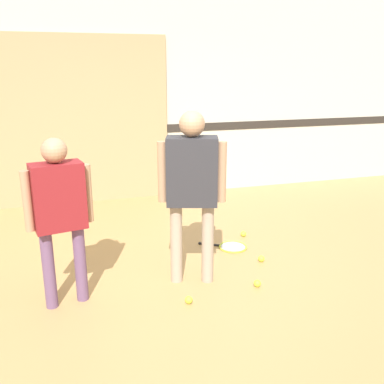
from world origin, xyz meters
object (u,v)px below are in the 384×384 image
(racket_spare_on_floor, at_px, (231,247))
(tennis_ball_stray_right, at_px, (261,259))
(person_instructor, at_px, (192,180))
(tennis_ball_near_instructor, at_px, (189,300))
(tennis_ball_by_spare_racket, at_px, (243,234))
(tennis_ball_stray_left, at_px, (257,283))
(person_student_left, at_px, (59,205))

(racket_spare_on_floor, xyz_separation_m, tennis_ball_stray_right, (0.16, -0.42, 0.02))
(person_instructor, xyz_separation_m, tennis_ball_stray_right, (0.79, 0.18, -0.93))
(person_instructor, xyz_separation_m, racket_spare_on_floor, (0.63, 0.60, -0.96))
(tennis_ball_near_instructor, relative_size, tennis_ball_by_spare_racket, 1.00)
(racket_spare_on_floor, relative_size, tennis_ball_stray_left, 8.38)
(tennis_ball_stray_left, relative_size, tennis_ball_stray_right, 1.00)
(tennis_ball_by_spare_racket, relative_size, tennis_ball_stray_right, 1.00)
(person_instructor, relative_size, tennis_ball_stray_right, 23.71)
(person_student_left, xyz_separation_m, racket_spare_on_floor, (1.75, 0.67, -0.86))
(person_student_left, bearing_deg, person_instructor, -7.45)
(tennis_ball_near_instructor, distance_m, tennis_ball_stray_right, 1.09)
(tennis_ball_stray_left, distance_m, tennis_ball_stray_right, 0.53)
(racket_spare_on_floor, distance_m, tennis_ball_by_spare_racket, 0.36)
(racket_spare_on_floor, height_order, tennis_ball_by_spare_racket, tennis_ball_by_spare_racket)
(tennis_ball_stray_left, height_order, tennis_ball_stray_right, same)
(person_student_left, distance_m, tennis_ball_by_spare_racket, 2.36)
(racket_spare_on_floor, bearing_deg, tennis_ball_stray_left, 114.91)
(tennis_ball_near_instructor, bearing_deg, tennis_ball_by_spare_racket, 50.03)
(tennis_ball_stray_right, bearing_deg, person_student_left, -172.57)
(person_instructor, distance_m, tennis_ball_near_instructor, 1.02)
(tennis_ball_by_spare_racket, xyz_separation_m, tennis_ball_stray_right, (-0.10, -0.68, 0.00))
(person_instructor, relative_size, tennis_ball_stray_left, 23.71)
(person_student_left, distance_m, racket_spare_on_floor, 2.06)
(person_student_left, xyz_separation_m, tennis_ball_stray_left, (1.65, -0.21, -0.83))
(tennis_ball_stray_right, bearing_deg, tennis_ball_stray_left, -119.52)
(person_instructor, relative_size, person_student_left, 1.12)
(person_instructor, height_order, tennis_ball_stray_left, person_instructor)
(person_student_left, relative_size, tennis_ball_by_spare_racket, 21.25)
(person_instructor, bearing_deg, tennis_ball_stray_right, 29.99)
(person_student_left, bearing_deg, tennis_ball_near_instructor, -28.61)
(tennis_ball_by_spare_racket, bearing_deg, tennis_ball_stray_left, -107.42)
(person_student_left, relative_size, racket_spare_on_floor, 2.54)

